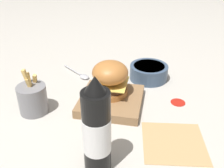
{
  "coord_description": "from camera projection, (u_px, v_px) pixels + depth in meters",
  "views": [
    {
      "loc": [
        0.15,
        -0.66,
        0.49
      ],
      "look_at": [
        0.0,
        0.06,
        0.08
      ],
      "focal_mm": 42.0,
      "sensor_mm": 36.0,
      "label": 1
    }
  ],
  "objects": [
    {
      "name": "parchment_square",
      "position": [
        174.0,
        142.0,
        0.72
      ],
      "size": [
        0.19,
        0.19,
        0.0
      ],
      "color": "tan",
      "rests_on": "ground_plane"
    },
    {
      "name": "fries_basket",
      "position": [
        33.0,
        98.0,
        0.83
      ],
      "size": [
        0.09,
        0.09,
        0.16
      ],
      "color": "slate",
      "rests_on": "ground_plane"
    },
    {
      "name": "serving_board",
      "position": [
        112.0,
        101.0,
        0.88
      ],
      "size": [
        0.2,
        0.2,
        0.03
      ],
      "color": "olive",
      "rests_on": "ground_plane"
    },
    {
      "name": "ground_plane",
      "position": [
        107.0,
        114.0,
        0.83
      ],
      "size": [
        6.0,
        6.0,
        0.0
      ],
      "primitive_type": "plane",
      "color": "#B7B2A8"
    },
    {
      "name": "ketchup_bottle",
      "position": [
        97.0,
        130.0,
        0.59
      ],
      "size": [
        0.07,
        0.07,
        0.25
      ],
      "color": "black",
      "rests_on": "ground_plane"
    },
    {
      "name": "side_bowl",
      "position": [
        149.0,
        72.0,
        1.03
      ],
      "size": [
        0.15,
        0.15,
        0.06
      ],
      "color": "#384C66",
      "rests_on": "ground_plane"
    },
    {
      "name": "burger",
      "position": [
        110.0,
        78.0,
        0.86
      ],
      "size": [
        0.12,
        0.12,
        0.12
      ],
      "color": "#AD6B33",
      "rests_on": "serving_board"
    },
    {
      "name": "ketchup_puddle",
      "position": [
        178.0,
        102.0,
        0.89
      ],
      "size": [
        0.05,
        0.05,
        0.0
      ],
      "color": "#B21E14",
      "rests_on": "ground_plane"
    },
    {
      "name": "spoon",
      "position": [
        81.0,
        75.0,
        1.06
      ],
      "size": [
        0.14,
        0.11,
        0.01
      ],
      "rotation": [
        0.0,
        0.0,
        5.64
      ],
      "color": "#B2B2B7",
      "rests_on": "ground_plane"
    }
  ]
}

